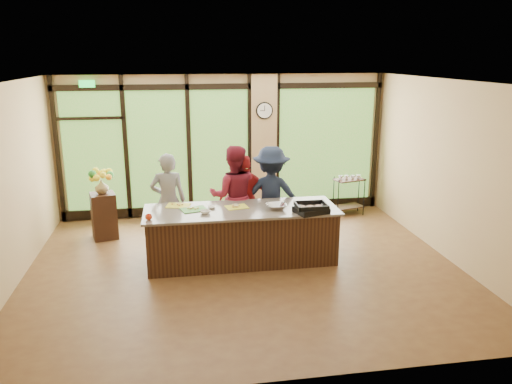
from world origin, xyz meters
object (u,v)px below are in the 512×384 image
object	(u,v)px
bar_cart	(349,191)
flower_stand	(104,216)
cook_right	(271,195)
cook_left	(168,201)
island_base	(242,236)
roasting_pan	(311,210)

from	to	relation	value
bar_cart	flower_stand	bearing A→B (deg)	172.23
cook_right	flower_stand	xyz separation A→B (m)	(-3.09, 0.69, -0.46)
flower_stand	bar_cart	world-z (taller)	flower_stand
flower_stand	cook_left	bearing A→B (deg)	-42.21
flower_stand	bar_cart	xyz separation A→B (m)	(5.09, 0.68, 0.08)
island_base	cook_left	size ratio (longest dim) A/B	1.79
island_base	bar_cart	size ratio (longest dim) A/B	3.56
roasting_pan	island_base	bearing A→B (deg)	143.44
cook_left	flower_stand	xyz separation A→B (m)	(-1.23, 0.64, -0.43)
cook_right	roasting_pan	xyz separation A→B (m)	(0.42, -1.21, 0.06)
roasting_pan	bar_cart	world-z (taller)	roasting_pan
island_base	flower_stand	size ratio (longest dim) A/B	3.53
cook_right	bar_cart	bearing A→B (deg)	-132.57
cook_left	cook_right	bearing A→B (deg)	177.87
cook_right	bar_cart	xyz separation A→B (m)	(2.00, 1.37, -0.38)
island_base	flower_stand	distance (m)	2.86
flower_stand	cook_right	bearing A→B (deg)	-27.08
cook_left	flower_stand	distance (m)	1.45
cook_right	flower_stand	world-z (taller)	cook_right
island_base	bar_cart	world-z (taller)	island_base
island_base	cook_left	distance (m)	1.54
flower_stand	bar_cart	bearing A→B (deg)	-6.90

